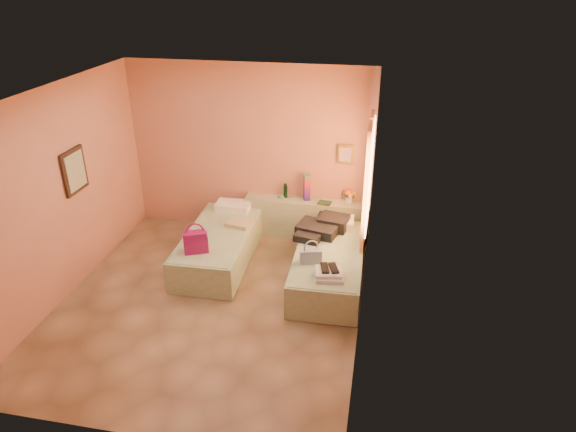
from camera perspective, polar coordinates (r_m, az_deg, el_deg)
name	(u,v)px	position (r m, az deg, el deg)	size (l,w,h in m)	color
ground	(211,301)	(7.15, -8.52, -9.36)	(4.50, 4.50, 0.00)	tan
room_walls	(231,165)	(6.72, -6.31, 5.71)	(4.02, 4.51, 2.81)	tan
headboard_ledge	(307,218)	(8.52, 2.09, -0.26)	(2.05, 0.30, 0.65)	#AAB796
bed_left	(219,246)	(7.91, -7.65, -3.36)	(0.90, 2.00, 0.50)	#ACC49D
bed_right	(329,266)	(7.38, 4.54, -5.56)	(0.90, 2.00, 0.50)	#ACC49D
water_bottle	(285,191)	(8.45, -0.29, 2.82)	(0.07, 0.07, 0.23)	#12331C
rainbow_box	(307,188)	(8.32, 2.11, 3.18)	(0.10, 0.10, 0.44)	#921257
small_dish	(281,197)	(8.48, -0.78, 2.16)	(0.11, 0.11, 0.03)	#549A6B
green_book	(324,203)	(8.27, 4.08, 1.47)	(0.20, 0.14, 0.03)	#23412A
flower_vase	(349,195)	(8.31, 6.80, 2.34)	(0.20, 0.20, 0.26)	white
magenta_handbag	(196,241)	(7.25, -10.22, -2.80)	(0.34, 0.19, 0.31)	#921257
khaki_garment	(239,223)	(7.94, -5.46, -0.82)	(0.36, 0.29, 0.06)	tan
clothes_pile	(322,228)	(7.64, 3.75, -1.33)	(0.64, 0.64, 0.19)	black
blue_handbag	(311,256)	(6.93, 2.55, -4.45)	(0.29, 0.13, 0.19)	#41599C
towel_stack	(330,275)	(6.63, 4.67, -6.52)	(0.35, 0.30, 0.10)	silver
sandal_pair	(329,268)	(6.64, 4.59, -5.82)	(0.18, 0.25, 0.03)	black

